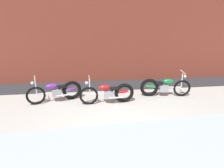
{
  "coord_description": "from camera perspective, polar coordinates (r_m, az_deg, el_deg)",
  "views": [
    {
      "loc": [
        -0.84,
        -4.12,
        2.96
      ],
      "look_at": [
        -0.1,
        2.23,
        0.75
      ],
      "focal_mm": 30.36,
      "sensor_mm": 36.0,
      "label": 1
    }
  ],
  "objects": [
    {
      "name": "sidewalk_slab",
      "position": [
        6.63,
        1.39,
        -7.45
      ],
      "size": [
        36.0,
        3.5,
        0.01
      ],
      "primitive_type": "cube",
      "color": "#B2ADA3",
      "rests_on": "ground"
    },
    {
      "name": "motorcycle_green",
      "position": [
        7.79,
        14.75,
        -0.79
      ],
      "size": [
        2.0,
        0.62,
        1.03
      ],
      "rotation": [
        0.0,
        0.0,
        -0.13
      ],
      "color": "black",
      "rests_on": "ground"
    },
    {
      "name": "brick_building_wall",
      "position": [
        9.37,
        -1.51,
        16.46
      ],
      "size": [
        36.0,
        0.5,
        5.07
      ],
      "primitive_type": "cube",
      "color": "brown",
      "rests_on": "ground"
    },
    {
      "name": "ground_plane",
      "position": [
        5.14,
        4.19,
        -16.13
      ],
      "size": [
        80.0,
        80.0,
        0.0
      ],
      "primitive_type": "plane",
      "color": "#2D2D30"
    },
    {
      "name": "motorcycle_purple",
      "position": [
        7.36,
        -15.75,
        -2.06
      ],
      "size": [
        1.95,
        0.8,
        1.03
      ],
      "rotation": [
        0.0,
        0.0,
        3.42
      ],
      "color": "black",
      "rests_on": "ground"
    },
    {
      "name": "motorcycle_red",
      "position": [
        6.91,
        -0.31,
        -2.69
      ],
      "size": [
        2.01,
        0.58,
        1.03
      ],
      "rotation": [
        0.0,
        0.0,
        3.19
      ],
      "color": "black",
      "rests_on": "ground"
    }
  ]
}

